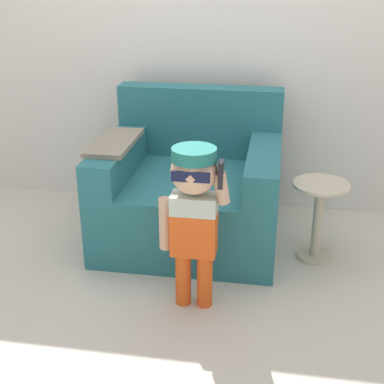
% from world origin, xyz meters
% --- Properties ---
extents(ground_plane, '(10.00, 10.00, 0.00)m').
position_xyz_m(ground_plane, '(0.00, 0.00, 0.00)').
color(ground_plane, beige).
extents(wall_back, '(10.00, 0.05, 2.60)m').
position_xyz_m(wall_back, '(0.00, 0.72, 1.30)').
color(wall_back, silver).
rests_on(wall_back, ground_plane).
extents(armchair, '(1.12, 0.99, 0.91)m').
position_xyz_m(armchair, '(0.02, 0.14, 0.32)').
color(armchair, '#286B70').
rests_on(armchair, ground_plane).
extents(person_child, '(0.36, 0.27, 0.87)m').
position_xyz_m(person_child, '(0.16, -0.63, 0.58)').
color(person_child, '#E05119').
rests_on(person_child, ground_plane).
extents(side_table, '(0.33, 0.33, 0.49)m').
position_xyz_m(side_table, '(0.82, -0.03, 0.30)').
color(side_table, beige).
rests_on(side_table, ground_plane).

